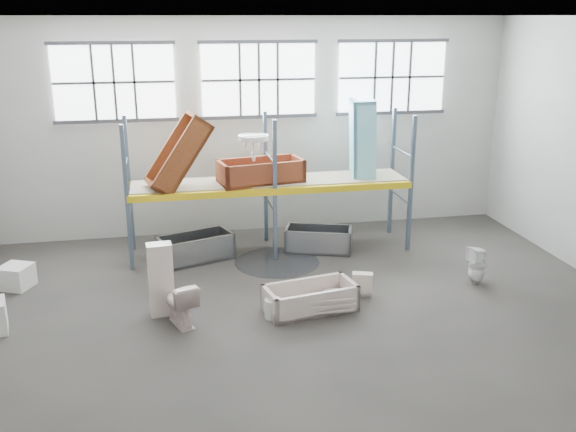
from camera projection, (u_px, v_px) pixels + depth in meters
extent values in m
cube|color=#49423E|center=(305.00, 321.00, 11.01)|extent=(12.00, 10.00, 0.10)
cube|color=silver|center=(308.00, 12.00, 9.48)|extent=(12.00, 10.00, 0.10)
cube|color=#A6A29A|center=(259.00, 127.00, 14.97)|extent=(12.00, 0.10, 5.00)
cube|color=#ADA9A0|center=(435.00, 318.00, 5.52)|extent=(12.00, 0.10, 5.00)
cube|color=white|center=(114.00, 82.00, 13.94)|extent=(2.60, 0.04, 1.60)
cube|color=white|center=(259.00, 80.00, 14.54)|extent=(2.60, 0.04, 1.60)
cube|color=white|center=(392.00, 77.00, 15.13)|extent=(2.60, 0.04, 1.60)
cube|color=slate|center=(127.00, 199.00, 12.70)|extent=(0.08, 0.08, 3.00)
cube|color=slate|center=(129.00, 184.00, 13.83)|extent=(0.08, 0.08, 3.00)
cube|color=slate|center=(275.00, 192.00, 13.26)|extent=(0.08, 0.08, 3.00)
cube|color=slate|center=(266.00, 178.00, 14.38)|extent=(0.08, 0.08, 3.00)
cube|color=slate|center=(411.00, 184.00, 13.82)|extent=(0.08, 0.08, 3.00)
cube|color=slate|center=(392.00, 172.00, 14.94)|extent=(0.08, 0.08, 3.00)
cube|color=yellow|center=(275.00, 192.00, 13.26)|extent=(6.00, 0.10, 0.14)
cube|color=yellow|center=(266.00, 178.00, 14.38)|extent=(6.00, 0.10, 0.14)
cube|color=gray|center=(270.00, 181.00, 13.80)|extent=(5.90, 1.10, 0.03)
cylinder|color=black|center=(277.00, 262.00, 13.52)|extent=(1.80, 1.80, 0.00)
cube|color=beige|center=(362.00, 282.00, 11.81)|extent=(0.41, 0.29, 0.36)
imported|color=beige|center=(334.00, 296.00, 11.52)|extent=(0.52, 0.52, 0.15)
imported|color=silver|center=(180.00, 303.00, 10.70)|extent=(0.67, 0.86, 0.77)
cube|color=beige|center=(161.00, 280.00, 10.98)|extent=(0.44, 0.31, 1.31)
imported|color=white|center=(477.00, 265.00, 12.35)|extent=(0.41, 0.41, 0.76)
imported|color=silver|center=(254.00, 159.00, 13.47)|extent=(0.65, 0.50, 0.57)
cylinder|color=beige|center=(273.00, 308.00, 10.99)|extent=(0.31, 0.31, 0.35)
cube|color=silver|center=(16.00, 276.00, 12.21)|extent=(0.71, 0.71, 0.45)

